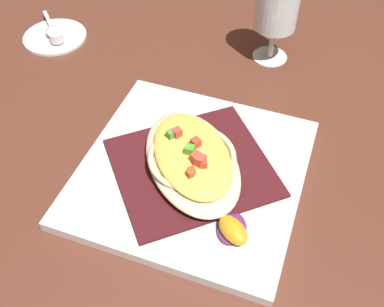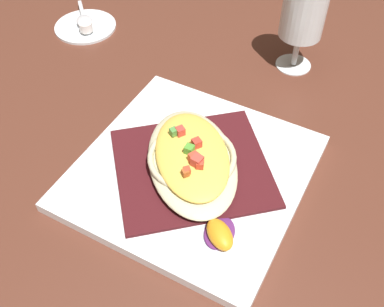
{
  "view_description": "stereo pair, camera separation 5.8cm",
  "coord_description": "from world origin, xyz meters",
  "px_view_note": "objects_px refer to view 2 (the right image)",
  "views": [
    {
      "loc": [
        0.33,
        0.21,
        0.48
      ],
      "look_at": [
        0.0,
        0.0,
        0.05
      ],
      "focal_mm": 42.7,
      "sensor_mm": 36.0,
      "label": 1
    },
    {
      "loc": [
        0.3,
        0.26,
        0.48
      ],
      "look_at": [
        0.0,
        0.0,
        0.05
      ],
      "focal_mm": 42.7,
      "sensor_mm": 36.0,
      "label": 2
    }
  ],
  "objects_px": {
    "orange_garnish": "(220,234)",
    "creamer_cup_0": "(86,27)",
    "gratin_dish": "(192,158)",
    "creamer_saucer": "(85,25)",
    "stemmed_glass": "(303,16)",
    "square_plate": "(192,172)",
    "spoon": "(84,20)"
  },
  "relations": [
    {
      "from": "orange_garnish",
      "to": "creamer_cup_0",
      "type": "relative_size",
      "value": 2.41
    },
    {
      "from": "gratin_dish",
      "to": "creamer_saucer",
      "type": "distance_m",
      "value": 0.41
    },
    {
      "from": "stemmed_glass",
      "to": "creamer_cup_0",
      "type": "bearing_deg",
      "value": -62.96
    },
    {
      "from": "gratin_dish",
      "to": "creamer_saucer",
      "type": "relative_size",
      "value": 1.92
    },
    {
      "from": "orange_garnish",
      "to": "creamer_saucer",
      "type": "height_order",
      "value": "orange_garnish"
    },
    {
      "from": "square_plate",
      "to": "stemmed_glass",
      "type": "height_order",
      "value": "stemmed_glass"
    },
    {
      "from": "gratin_dish",
      "to": "stemmed_glass",
      "type": "relative_size",
      "value": 1.53
    },
    {
      "from": "gratin_dish",
      "to": "stemmed_glass",
      "type": "distance_m",
      "value": 0.31
    },
    {
      "from": "orange_garnish",
      "to": "spoon",
      "type": "height_order",
      "value": "orange_garnish"
    },
    {
      "from": "stemmed_glass",
      "to": "spoon",
      "type": "distance_m",
      "value": 0.4
    },
    {
      "from": "orange_garnish",
      "to": "creamer_cup_0",
      "type": "xyz_separation_m",
      "value": [
        -0.19,
        -0.46,
        -0.01
      ]
    },
    {
      "from": "spoon",
      "to": "creamer_cup_0",
      "type": "distance_m",
      "value": 0.03
    },
    {
      "from": "gratin_dish",
      "to": "creamer_cup_0",
      "type": "bearing_deg",
      "value": -109.1
    },
    {
      "from": "orange_garnish",
      "to": "gratin_dish",
      "type": "bearing_deg",
      "value": -122.18
    },
    {
      "from": "square_plate",
      "to": "creamer_cup_0",
      "type": "height_order",
      "value": "creamer_cup_0"
    },
    {
      "from": "square_plate",
      "to": "stemmed_glass",
      "type": "bearing_deg",
      "value": -174.64
    },
    {
      "from": "creamer_saucer",
      "to": "creamer_cup_0",
      "type": "xyz_separation_m",
      "value": [
        0.01,
        0.02,
        0.01
      ]
    },
    {
      "from": "spoon",
      "to": "creamer_cup_0",
      "type": "xyz_separation_m",
      "value": [
        0.02,
        0.02,
        0.0
      ]
    },
    {
      "from": "gratin_dish",
      "to": "spoon",
      "type": "distance_m",
      "value": 0.42
    },
    {
      "from": "creamer_cup_0",
      "to": "spoon",
      "type": "bearing_deg",
      "value": -122.85
    },
    {
      "from": "spoon",
      "to": "creamer_cup_0",
      "type": "height_order",
      "value": "creamer_cup_0"
    },
    {
      "from": "gratin_dish",
      "to": "stemmed_glass",
      "type": "height_order",
      "value": "stemmed_glass"
    },
    {
      "from": "square_plate",
      "to": "orange_garnish",
      "type": "distance_m",
      "value": 0.11
    },
    {
      "from": "stemmed_glass",
      "to": "spoon",
      "type": "bearing_deg",
      "value": -66.64
    },
    {
      "from": "orange_garnish",
      "to": "creamer_saucer",
      "type": "relative_size",
      "value": 0.5
    },
    {
      "from": "spoon",
      "to": "square_plate",
      "type": "bearing_deg",
      "value": 69.95
    },
    {
      "from": "stemmed_glass",
      "to": "gratin_dish",
      "type": "bearing_deg",
      "value": 5.38
    },
    {
      "from": "gratin_dish",
      "to": "creamer_saucer",
      "type": "height_order",
      "value": "gratin_dish"
    },
    {
      "from": "creamer_saucer",
      "to": "creamer_cup_0",
      "type": "distance_m",
      "value": 0.03
    },
    {
      "from": "orange_garnish",
      "to": "creamer_cup_0",
      "type": "height_order",
      "value": "orange_garnish"
    },
    {
      "from": "gratin_dish",
      "to": "orange_garnish",
      "type": "height_order",
      "value": "gratin_dish"
    },
    {
      "from": "stemmed_glass",
      "to": "creamer_cup_0",
      "type": "xyz_separation_m",
      "value": [
        0.17,
        -0.34,
        -0.08
      ]
    }
  ]
}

